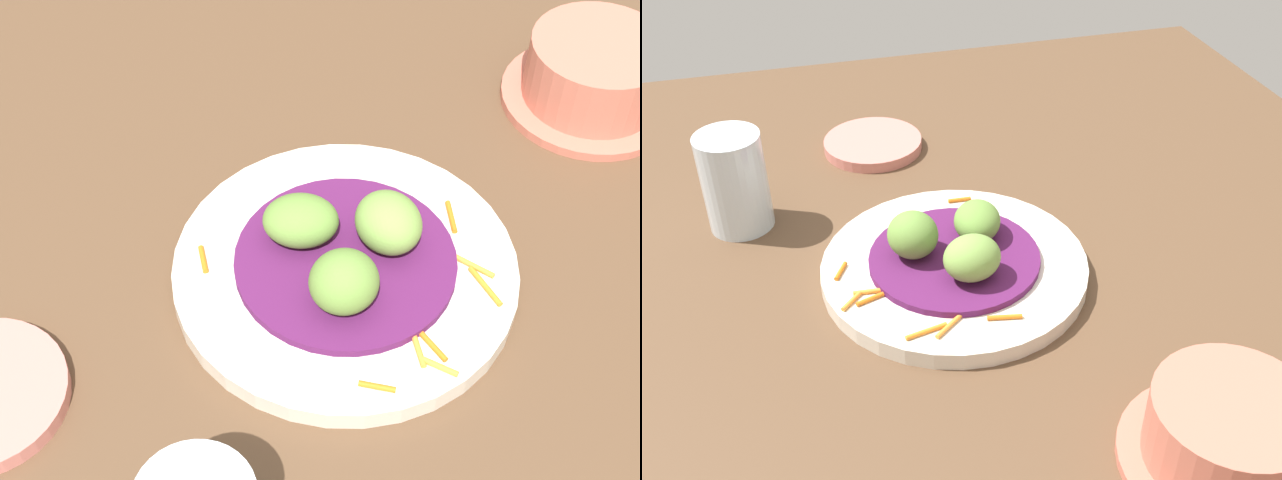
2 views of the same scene
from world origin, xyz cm
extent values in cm
cube|color=brown|center=(0.00, 0.00, 1.00)|extent=(110.00, 110.00, 2.00)
cylinder|color=silver|center=(3.27, -4.06, 2.80)|extent=(24.24, 24.24, 1.60)
cylinder|color=#51194C|center=(3.27, -4.06, 3.93)|extent=(15.55, 15.55, 0.66)
cylinder|color=orange|center=(0.27, 3.72, 3.80)|extent=(1.57, 3.67, 0.40)
cylinder|color=orange|center=(-5.32, 0.56, 3.80)|extent=(1.16, 3.62, 0.40)
cylinder|color=orange|center=(4.29, 6.14, 3.80)|extent=(2.29, 1.49, 0.40)
cylinder|color=orange|center=(-5.38, -6.05, 3.80)|extent=(0.92, 2.93, 0.40)
cylinder|color=orange|center=(0.43, 5.80, 3.80)|extent=(2.15, 2.11, 0.40)
cylinder|color=orange|center=(12.74, -7.08, 3.80)|extent=(0.50, 2.32, 0.40)
cylinder|color=orange|center=(0.80, 3.74, 3.80)|extent=(0.68, 3.66, 0.40)
cylinder|color=orange|center=(-5.22, -1.33, 3.80)|extent=(2.34, 2.75, 0.40)
ellipsoid|color=olive|center=(4.48, -0.54, 6.38)|extent=(5.55, 5.43, 4.24)
ellipsoid|color=#759E47|center=(-0.38, -4.76, 6.25)|extent=(5.50, 5.96, 3.97)
ellipsoid|color=olive|center=(5.70, -6.87, 5.93)|extent=(6.39, 5.75, 3.33)
cylinder|color=#C66B56|center=(-21.79, -16.63, 2.40)|extent=(14.54, 14.54, 0.80)
cylinder|color=#C66B56|center=(-21.79, -16.63, 5.40)|extent=(11.21, 11.21, 5.20)
camera|label=1|loc=(16.77, 36.71, 56.30)|focal=54.65mm
camera|label=2|loc=(-50.02, 9.79, 46.05)|focal=43.00mm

